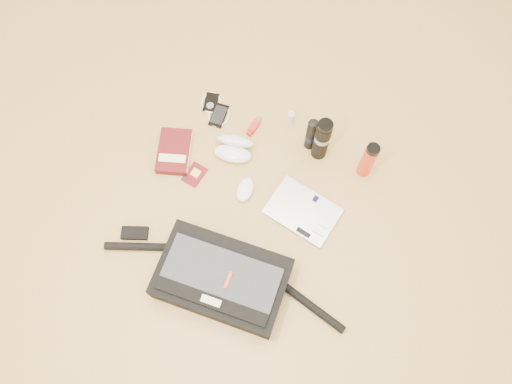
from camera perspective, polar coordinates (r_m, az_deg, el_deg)
ground at (r=2.18m, az=-1.73°, el=-2.48°), size 4.00×4.00×0.00m
messenger_bag at (r=2.04m, az=-3.97°, el=-9.84°), size 1.06×0.34×0.15m
laptop at (r=2.18m, az=5.39°, el=-2.24°), size 0.33×0.26×0.03m
book at (r=2.30m, az=-9.28°, el=4.60°), size 0.20×0.25×0.04m
passport at (r=2.26m, az=-7.02°, el=2.00°), size 0.09×0.12×0.01m
mouse at (r=2.20m, az=-1.26°, el=0.27°), size 0.08×0.12×0.04m
sunglasses_case at (r=2.26m, az=-2.52°, el=5.11°), size 0.20×0.17×0.10m
ipod at (r=2.42m, az=-5.16°, el=10.15°), size 0.11×0.11×0.01m
phone at (r=2.38m, az=-4.27°, el=8.72°), size 0.11×0.13×0.01m
inhaler at (r=2.34m, az=-0.20°, el=7.57°), size 0.04×0.11×0.03m
spray_bottle at (r=2.32m, az=4.01°, el=8.39°), size 0.04×0.04×0.11m
aerosol_can at (r=2.23m, az=6.35°, el=6.59°), size 0.05×0.05×0.21m
thermos_black at (r=2.19m, az=7.53°, el=5.99°), size 0.09×0.09×0.27m
thermos_red at (r=2.20m, az=12.67°, el=3.57°), size 0.07×0.07×0.23m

